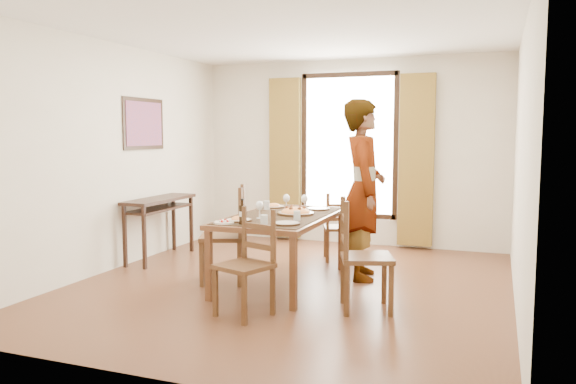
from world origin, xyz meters
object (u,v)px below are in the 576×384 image
(console_table, at_px, (160,207))
(man, at_px, (363,190))
(pasta_platter, at_px, (296,210))
(dining_table, at_px, (282,221))

(console_table, distance_m, man, 2.70)
(man, xyz_separation_m, pasta_platter, (-0.63, -0.48, -0.20))
(console_table, height_order, dining_table, console_table)
(man, bearing_deg, dining_table, 110.61)
(dining_table, height_order, man, man)
(console_table, bearing_deg, pasta_platter, -13.69)
(console_table, bearing_deg, man, -0.39)
(dining_table, bearing_deg, console_table, 163.37)
(console_table, distance_m, pasta_platter, 2.11)
(pasta_platter, bearing_deg, dining_table, -150.46)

